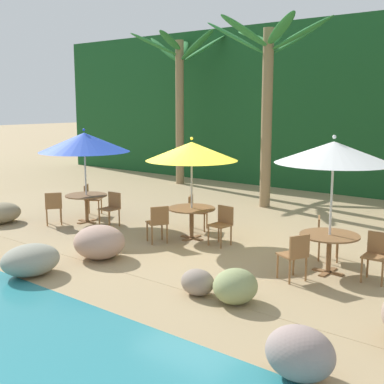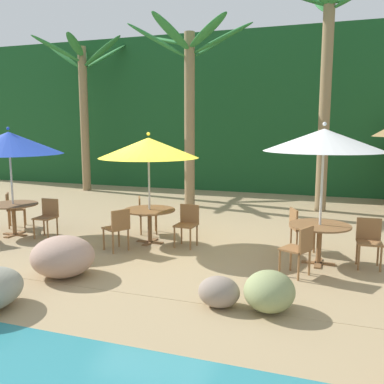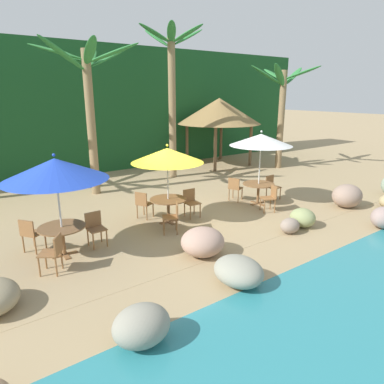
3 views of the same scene
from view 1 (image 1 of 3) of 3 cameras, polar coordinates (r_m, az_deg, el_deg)
ground_plane at (r=11.76m, az=0.84°, el=-5.56°), size 120.00×120.00×0.00m
terrace_deck at (r=11.76m, az=0.84°, el=-5.55°), size 18.00×5.20×0.01m
foliage_backdrop at (r=19.25m, az=17.76°, el=9.04°), size 28.00×2.40×6.00m
rock_seawall at (r=9.56m, az=-11.00°, el=-7.15°), size 17.14×3.40×0.96m
umbrella_blue at (r=13.62m, az=-11.92°, el=5.45°), size 2.36×2.36×2.49m
dining_table_blue at (r=13.82m, az=-11.70°, el=-0.82°), size 1.10×1.10×0.74m
chair_blue_seaward at (r=13.28m, az=-8.96°, el=-1.61°), size 0.43×0.44×0.87m
chair_blue_inland at (r=14.67m, az=-11.27°, el=-0.59°), size 0.59×0.59×0.87m
chair_blue_left at (r=13.70m, az=-15.19°, el=-1.49°), size 0.59×0.59×0.87m
umbrella_yellow at (r=11.65m, az=-0.04°, el=4.55°), size 2.11×2.11×2.38m
dining_table_yellow at (r=11.87m, az=-0.04°, el=-2.36°), size 1.10×1.10×0.74m
chair_yellow_seaward at (r=11.42m, az=3.41°, el=-3.40°), size 0.45×0.45×0.87m
chair_yellow_inland at (r=12.73m, az=0.34°, el=-1.99°), size 0.57×0.57×0.87m
chair_yellow_left at (r=11.52m, az=-3.79°, el=-3.28°), size 0.58×0.57×0.87m
umbrella_white at (r=9.55m, az=15.52°, el=4.27°), size 2.12×2.12×2.57m
dining_table_white at (r=9.84m, az=15.07°, el=-5.31°), size 1.10×1.10×0.74m
chair_white_seaward at (r=9.70m, az=19.96°, el=-6.40°), size 0.44×0.45×0.87m
chair_white_inland at (r=10.69m, az=14.51°, el=-4.64°), size 0.56×0.56×0.87m
chair_white_left at (r=9.27m, az=11.45°, el=-6.75°), size 0.56×0.56×0.87m
palm_tree_nearest at (r=19.96m, az=-1.42°, el=12.19°), size 3.71×3.59×5.76m
palm_tree_second at (r=15.58m, az=8.49°, el=12.70°), size 3.72×3.81×5.56m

